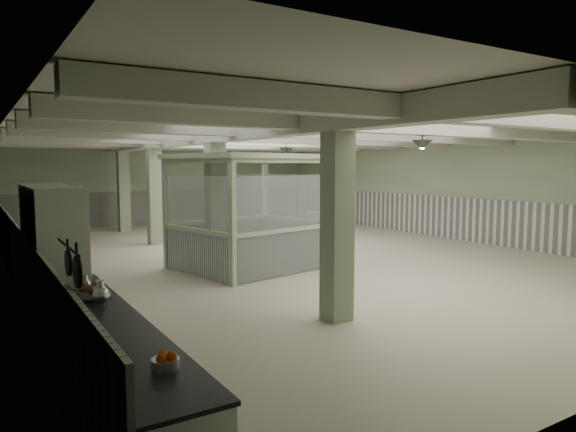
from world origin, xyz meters
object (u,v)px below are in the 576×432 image
walkin_cooler (53,255)px  guard_booth (251,193)px  prep_counter (102,359)px  filing_cabinet (314,235)px

walkin_cooler → guard_booth: 5.82m
prep_counter → guard_booth: (4.96, 5.81, 1.47)m
prep_counter → guard_booth: 7.78m
guard_booth → filing_cabinet: guard_booth is taller
guard_booth → filing_cabinet: 2.57m
prep_counter → filing_cabinet: bearing=40.8°
walkin_cooler → filing_cabinet: (7.24, 3.18, -0.56)m
prep_counter → walkin_cooler: (-0.08, 2.99, 0.75)m
prep_counter → guard_booth: size_ratio=1.25×
walkin_cooler → filing_cabinet: walkin_cooler is taller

